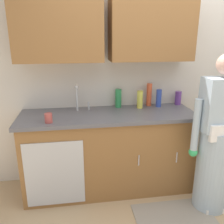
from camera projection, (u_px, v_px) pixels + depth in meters
name	position (u px, v px, depth m)	size (l,w,h in m)	color
ground_plane	(173.00, 222.00, 2.38)	(9.00, 9.00, 0.00)	tan
kitchen_wall_with_uppers	(139.00, 61.00, 2.86)	(4.80, 0.44, 2.70)	beige
counter_cabinet	(108.00, 153.00, 2.83)	(1.90, 0.62, 0.90)	brown
countertop	(108.00, 115.00, 2.69)	(1.96, 0.66, 0.04)	#595960
sink	(81.00, 116.00, 2.65)	(0.50, 0.36, 0.35)	#B7BABF
person_at_sink	(216.00, 148.00, 2.41)	(0.55, 0.34, 1.62)	white
floor_mat	(175.00, 217.00, 2.43)	(0.80, 0.50, 0.01)	gray
bottle_water_tall	(149.00, 95.00, 2.94)	(0.06, 0.06, 0.27)	#E05933
bottle_cleaner_spray	(118.00, 98.00, 2.88)	(0.07, 0.07, 0.22)	#2D8C4C
bottle_water_short	(140.00, 99.00, 2.85)	(0.07, 0.07, 0.21)	#D8D14C
bottle_soap	(178.00, 98.00, 3.00)	(0.08, 0.08, 0.17)	#66388C
bottle_dish_liquid	(159.00, 98.00, 2.90)	(0.06, 0.06, 0.21)	#334CB2
cup_by_sink	(48.00, 118.00, 2.37)	(0.08, 0.08, 0.10)	#B24C47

